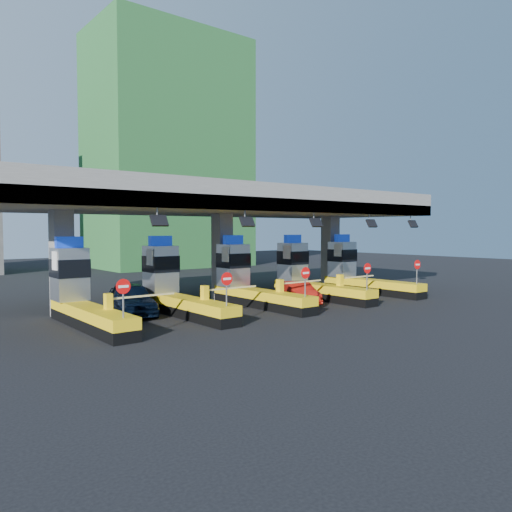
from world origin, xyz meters
TOP-DOWN VIEW (x-y plane):
  - ground at (0.00, 0.00)m, footprint 120.00×120.00m
  - toll_canopy at (0.00, 2.87)m, footprint 28.00×12.09m
  - toll_lane_far_left at (-10.00, 0.28)m, footprint 4.43×8.00m
  - toll_lane_left at (-5.00, 0.28)m, footprint 4.43×8.00m
  - toll_lane_center at (0.00, 0.28)m, footprint 4.43×8.00m
  - toll_lane_right at (5.00, 0.28)m, footprint 4.43×8.00m
  - toll_lane_far_right at (10.00, 0.28)m, footprint 4.43×8.00m
  - bg_building_scaffold at (12.00, 32.00)m, footprint 18.00×12.00m
  - van at (-6.96, 1.32)m, footprint 3.07×5.30m
  - red_car at (2.58, -1.32)m, footprint 2.77×4.32m

SIDE VIEW (x-z plane):
  - ground at x=0.00m, z-range 0.00..0.00m
  - red_car at x=2.58m, z-range 0.00..1.35m
  - van at x=-6.96m, z-range 0.00..1.70m
  - toll_lane_far_left at x=-10.00m, z-range -0.68..3.47m
  - toll_lane_left at x=-5.00m, z-range -0.68..3.47m
  - toll_lane_center at x=0.00m, z-range -0.68..3.47m
  - toll_lane_right at x=5.00m, z-range -0.68..3.47m
  - toll_lane_far_right at x=10.00m, z-range -0.68..3.47m
  - toll_canopy at x=0.00m, z-range 2.63..9.63m
  - bg_building_scaffold at x=12.00m, z-range 0.00..28.00m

